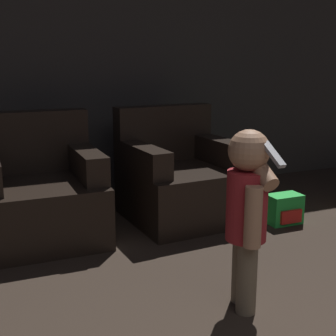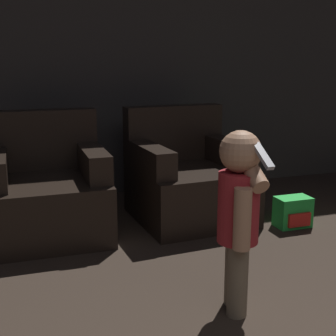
# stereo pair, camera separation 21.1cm
# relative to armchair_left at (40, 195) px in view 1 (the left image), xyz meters

# --- Properties ---
(wall_back) EXTENTS (8.40, 0.05, 2.60)m
(wall_back) POSITION_rel_armchair_left_xyz_m (0.68, 0.90, 0.99)
(wall_back) COLOR #33302D
(wall_back) RESTS_ON ground_plane
(armchair_left) EXTENTS (0.84, 0.85, 0.87)m
(armchair_left) POSITION_rel_armchair_left_xyz_m (0.00, 0.00, 0.00)
(armchair_left) COLOR black
(armchair_left) RESTS_ON ground_plane
(armchair_right) EXTENTS (0.88, 0.90, 0.87)m
(armchair_right) POSITION_rel_armchair_left_xyz_m (1.09, -0.00, 0.00)
(armchair_right) COLOR black
(armchair_right) RESTS_ON ground_plane
(person_toddler) EXTENTS (0.20, 0.36, 0.92)m
(person_toddler) POSITION_rel_armchair_left_xyz_m (0.81, -1.43, 0.24)
(person_toddler) COLOR brown
(person_toddler) RESTS_ON ground_plane
(toy_backpack) EXTENTS (0.26, 0.18, 0.23)m
(toy_backpack) POSITION_rel_armchair_left_xyz_m (1.77, -0.47, -0.20)
(toy_backpack) COLOR green
(toy_backpack) RESTS_ON ground_plane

